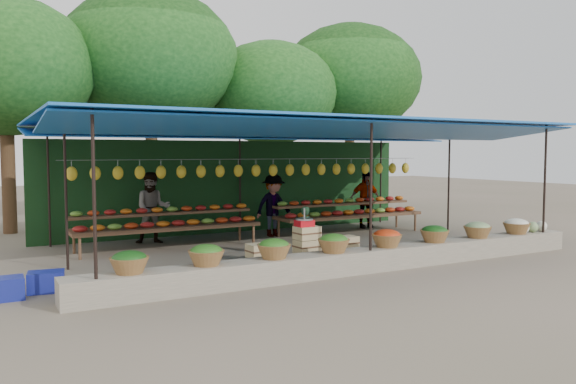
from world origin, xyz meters
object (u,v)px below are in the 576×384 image
blue_crate_front (4,289)px  vendor_seated (304,231)px  blue_crate_back (46,282)px  weighing_scale (304,222)px  crate_counter (306,250)px

blue_crate_front → vendor_seated: bearing=8.9°
blue_crate_back → vendor_seated: bearing=15.8°
weighing_scale → blue_crate_front: (-5.15, 0.02, -0.69)m
crate_counter → vendor_seated: (0.50, 0.90, 0.22)m
crate_counter → blue_crate_front: crate_counter is taller
crate_counter → blue_crate_back: bearing=176.9°
weighing_scale → blue_crate_front: 5.19m
crate_counter → vendor_seated: vendor_seated is taller
weighing_scale → blue_crate_front: bearing=179.8°
vendor_seated → blue_crate_back: bearing=-3.0°
blue_crate_front → blue_crate_back: bearing=20.6°
weighing_scale → vendor_seated: size_ratio=0.33×
vendor_seated → weighing_scale: bearing=49.2°
blue_crate_front → blue_crate_back: size_ratio=1.03×
crate_counter → weighing_scale: size_ratio=6.72×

